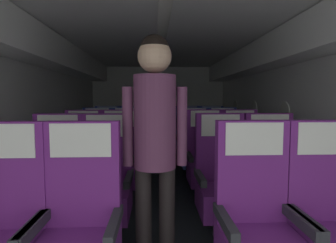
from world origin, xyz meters
The scene contains 22 objects.
ground centered at (0.00, 3.44, -0.01)m, with size 3.59×7.27×0.02m, color #23282D.
fuselage_shell centered at (0.00, 3.69, 1.54)m, with size 3.47×6.92×2.11m.
seat_a_left_aisle centered at (-0.53, 1.35, 0.47)m, with size 0.48×0.50×1.11m.
seat_a_right_aisle centered at (0.96, 1.35, 0.47)m, with size 0.48×0.50×1.11m.
seat_a_right_window centered at (0.51, 1.36, 0.47)m, with size 0.48×0.50×1.11m.
seat_b_left_window centered at (-0.97, 2.23, 0.47)m, with size 0.48×0.50×1.11m.
seat_b_left_aisle centered at (-0.53, 2.22, 0.47)m, with size 0.48×0.50×1.11m.
seat_b_right_aisle centered at (0.97, 2.22, 0.47)m, with size 0.48×0.50×1.11m.
seat_b_right_window centered at (0.51, 2.23, 0.47)m, with size 0.48×0.50×1.11m.
seat_c_left_window centered at (-0.96, 3.09, 0.47)m, with size 0.48×0.50×1.11m.
seat_c_left_aisle centered at (-0.53, 3.12, 0.47)m, with size 0.48×0.50×1.11m.
seat_c_right_aisle centered at (0.97, 3.12, 0.47)m, with size 0.48×0.50×1.11m.
seat_c_right_window centered at (0.53, 3.11, 0.47)m, with size 0.48×0.50×1.11m.
seat_d_left_window centered at (-0.97, 3.98, 0.47)m, with size 0.48×0.50×1.11m.
seat_d_left_aisle centered at (-0.52, 3.99, 0.47)m, with size 0.48×0.50×1.11m.
seat_d_right_aisle centered at (0.96, 3.98, 0.47)m, with size 0.48×0.50×1.11m.
seat_d_right_window centered at (0.52, 3.97, 0.47)m, with size 0.48×0.50×1.11m.
seat_e_left_window centered at (-0.97, 4.85, 0.47)m, with size 0.48×0.50×1.11m.
seat_e_left_aisle centered at (-0.52, 4.87, 0.47)m, with size 0.48×0.50×1.11m.
seat_e_right_aisle centered at (0.98, 4.87, 0.47)m, with size 0.48×0.50×1.11m.
seat_e_right_window centered at (0.52, 4.85, 0.47)m, with size 0.48×0.50×1.11m.
flight_attendant centered at (-0.09, 1.64, 1.03)m, with size 0.43×0.28×1.66m.
Camera 1 is at (-0.09, -0.19, 1.25)m, focal length 29.56 mm.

